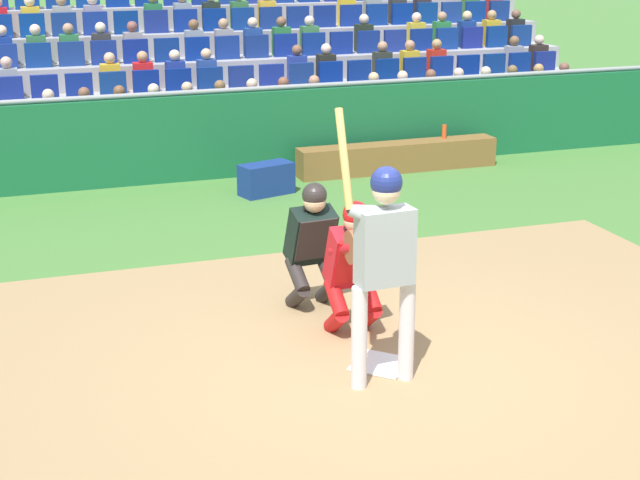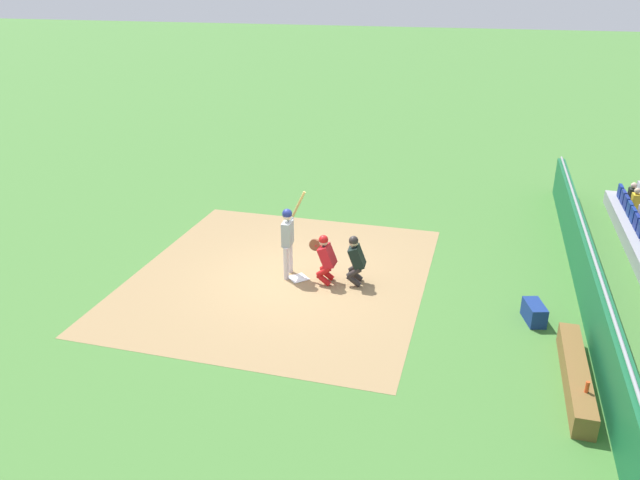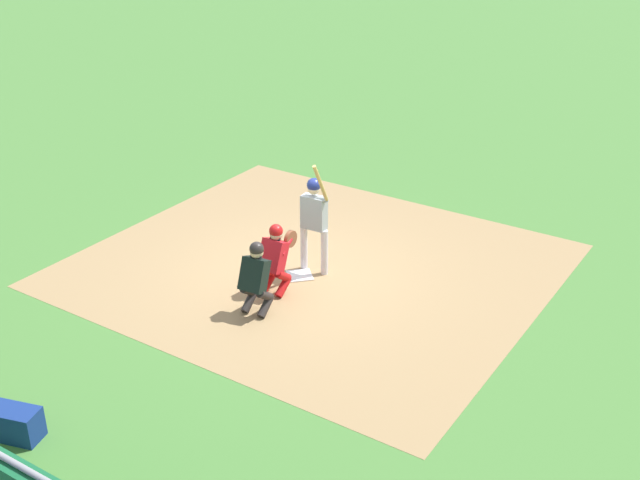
{
  "view_description": "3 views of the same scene",
  "coord_description": "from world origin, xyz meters",
  "px_view_note": "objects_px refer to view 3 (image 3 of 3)",
  "views": [
    {
      "loc": [
        3.02,
        6.96,
        3.57
      ],
      "look_at": [
        0.44,
        -0.31,
        1.08
      ],
      "focal_mm": 54.63,
      "sensor_mm": 36.0,
      "label": 1
    },
    {
      "loc": [
        -13.7,
        -4.22,
        7.21
      ],
      "look_at": [
        0.19,
        -0.52,
        1.05
      ],
      "focal_mm": 35.22,
      "sensor_mm": 36.0,
      "label": 2
    },
    {
      "loc": [
        7.19,
        -10.56,
        6.89
      ],
      "look_at": [
        0.59,
        -0.23,
        0.97
      ],
      "focal_mm": 44.87,
      "sensor_mm": 36.0,
      "label": 3
    }
  ],
  "objects_px": {
    "home_plate_umpire": "(256,275)",
    "equipment_duffel_bag": "(13,423)",
    "home_plate_marker": "(300,275)",
    "catcher_crouching": "(276,255)",
    "batter_at_plate": "(314,215)"
  },
  "relations": [
    {
      "from": "home_plate_marker",
      "to": "batter_at_plate",
      "type": "xyz_separation_m",
      "value": [
        0.13,
        0.3,
        1.13
      ]
    },
    {
      "from": "home_plate_umpire",
      "to": "equipment_duffel_bag",
      "type": "xyz_separation_m",
      "value": [
        -0.79,
        -4.25,
        -0.49
      ]
    },
    {
      "from": "batter_at_plate",
      "to": "catcher_crouching",
      "type": "bearing_deg",
      "value": -97.91
    },
    {
      "from": "home_plate_marker",
      "to": "home_plate_umpire",
      "type": "height_order",
      "value": "home_plate_umpire"
    },
    {
      "from": "home_plate_umpire",
      "to": "equipment_duffel_bag",
      "type": "relative_size",
      "value": 1.75
    },
    {
      "from": "catcher_crouching",
      "to": "equipment_duffel_bag",
      "type": "xyz_separation_m",
      "value": [
        -0.66,
        -4.99,
        -0.5
      ]
    },
    {
      "from": "equipment_duffel_bag",
      "to": "batter_at_plate",
      "type": "bearing_deg",
      "value": 66.49
    },
    {
      "from": "home_plate_marker",
      "to": "home_plate_umpire",
      "type": "bearing_deg",
      "value": -85.37
    },
    {
      "from": "batter_at_plate",
      "to": "home_plate_umpire",
      "type": "distance_m",
      "value": 1.8
    },
    {
      "from": "home_plate_marker",
      "to": "catcher_crouching",
      "type": "xyz_separation_m",
      "value": [
        -0.01,
        -0.71,
        0.71
      ]
    },
    {
      "from": "home_plate_marker",
      "to": "batter_at_plate",
      "type": "bearing_deg",
      "value": 66.69
    },
    {
      "from": "home_plate_umpire",
      "to": "catcher_crouching",
      "type": "bearing_deg",
      "value": 99.82
    },
    {
      "from": "home_plate_umpire",
      "to": "equipment_duffel_bag",
      "type": "distance_m",
      "value": 4.35
    },
    {
      "from": "batter_at_plate",
      "to": "catcher_crouching",
      "type": "relative_size",
      "value": 1.72
    },
    {
      "from": "home_plate_marker",
      "to": "equipment_duffel_bag",
      "type": "height_order",
      "value": "equipment_duffel_bag"
    }
  ]
}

